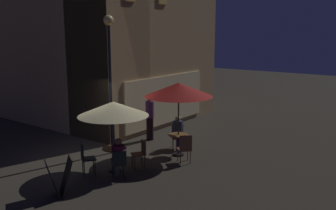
# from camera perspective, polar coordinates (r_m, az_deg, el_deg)

# --- Properties ---
(ground_plane) EXTENTS (60.00, 60.00, 0.00)m
(ground_plane) POSITION_cam_1_polar(r_m,az_deg,el_deg) (12.78, -10.32, -8.20)
(ground_plane) COLOR #312C23
(cafe_building) EXTENTS (7.60, 8.11, 7.77)m
(cafe_building) POSITION_cam_1_polar(r_m,az_deg,el_deg) (17.22, -9.38, 9.97)
(cafe_building) COLOR tan
(cafe_building) RESTS_ON ground
(street_lamp_near_corner) EXTENTS (0.34, 0.34, 4.72)m
(street_lamp_near_corner) POSITION_cam_1_polar(r_m,az_deg,el_deg) (12.76, -8.89, 7.17)
(street_lamp_near_corner) COLOR black
(street_lamp_near_corner) RESTS_ON ground
(menu_sandwich_board) EXTENTS (0.85, 0.81, 0.98)m
(menu_sandwich_board) POSITION_cam_1_polar(r_m,az_deg,el_deg) (10.20, -16.27, -10.51)
(menu_sandwich_board) COLOR black
(menu_sandwich_board) RESTS_ON ground
(cafe_table_0) EXTENTS (0.69, 0.69, 0.74)m
(cafe_table_0) POSITION_cam_1_polar(r_m,az_deg,el_deg) (12.87, 1.59, -5.44)
(cafe_table_0) COLOR black
(cafe_table_0) RESTS_ON ground
(cafe_table_1) EXTENTS (0.73, 0.73, 0.74)m
(cafe_table_1) POSITION_cam_1_polar(r_m,az_deg,el_deg) (11.54, -8.14, -7.42)
(cafe_table_1) COLOR black
(cafe_table_1) RESTS_ON ground
(patio_umbrella_0) EXTENTS (2.30, 2.30, 2.52)m
(patio_umbrella_0) POSITION_cam_1_polar(r_m,az_deg,el_deg) (12.48, 1.63, 2.33)
(patio_umbrella_0) COLOR black
(patio_umbrella_0) RESTS_ON ground
(patio_umbrella_1) EXTENTS (2.11, 2.11, 2.16)m
(patio_umbrella_1) POSITION_cam_1_polar(r_m,az_deg,el_deg) (11.18, -8.34, -0.61)
(patio_umbrella_1) COLOR black
(patio_umbrella_1) RESTS_ON ground
(cafe_chair_0) EXTENTS (0.58, 0.58, 0.96)m
(cafe_chair_0) POSITION_cam_1_polar(r_m,az_deg,el_deg) (12.07, 2.59, -6.36)
(cafe_chair_0) COLOR brown
(cafe_chair_0) RESTS_ON ground
(cafe_chair_1) EXTENTS (0.60, 0.60, 0.88)m
(cafe_chair_1) POSITION_cam_1_polar(r_m,az_deg,el_deg) (13.68, 1.47, -4.39)
(cafe_chair_1) COLOR brown
(cafe_chair_1) RESTS_ON ground
(cafe_chair_2) EXTENTS (0.54, 0.54, 0.87)m
(cafe_chair_2) POSITION_cam_1_polar(r_m,az_deg,el_deg) (11.74, -4.16, -7.09)
(cafe_chair_2) COLOR #553021
(cafe_chair_2) RESTS_ON ground
(cafe_chair_3) EXTENTS (0.55, 0.55, 1.00)m
(cafe_chair_3) POSITION_cam_1_polar(r_m,az_deg,el_deg) (11.39, -12.48, -7.54)
(cafe_chair_3) COLOR black
(cafe_chair_3) RESTS_ON ground
(cafe_chair_4) EXTENTS (0.54, 0.54, 0.90)m
(cafe_chair_4) POSITION_cam_1_polar(r_m,az_deg,el_deg) (10.82, -7.45, -8.61)
(cafe_chair_4) COLOR black
(cafe_chair_4) RESTS_ON ground
(patron_seated_0) EXTENTS (0.54, 0.52, 1.22)m
(patron_seated_0) POSITION_cam_1_polar(r_m,az_deg,el_deg) (13.50, 1.49, -3.88)
(patron_seated_0) COLOR #5E3464
(patron_seated_0) RESTS_ON ground
(patron_seated_1) EXTENTS (0.52, 0.56, 1.23)m
(patron_seated_1) POSITION_cam_1_polar(r_m,az_deg,el_deg) (10.89, -7.60, -7.65)
(patron_seated_1) COLOR #73695B
(patron_seated_1) RESTS_ON ground
(patron_standing_2) EXTENTS (0.33, 0.33, 1.73)m
(patron_standing_2) POSITION_cam_1_polar(r_m,az_deg,el_deg) (14.61, -2.78, -1.98)
(patron_standing_2) COLOR black
(patron_standing_2) RESTS_ON ground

